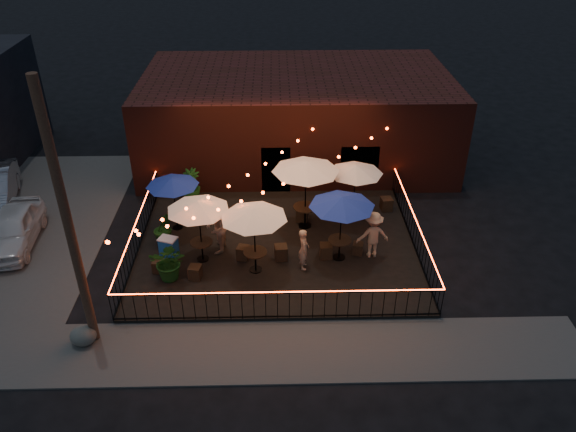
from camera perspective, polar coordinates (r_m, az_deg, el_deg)
name	(u,v)px	position (r m, az deg, el deg)	size (l,w,h in m)	color
ground	(277,282)	(19.08, -1.10, -6.67)	(110.00, 110.00, 0.00)	black
patio	(277,246)	(20.65, -1.14, -3.08)	(10.00, 8.00, 0.15)	black
sidewalk	(278,351)	(16.63, -1.02, -13.55)	(18.00, 2.50, 0.05)	#464441
brick_building	(296,116)	(26.86, 0.87, 10.13)	(14.00, 8.00, 4.00)	#3C1610
utility_pole	(68,225)	(15.61, -21.42, -0.86)	(0.26, 0.26, 8.00)	#3D2419
fence_front	(278,305)	(17.11, -1.07, -9.07)	(10.00, 0.04, 1.04)	black
fence_left	(138,235)	(20.93, -14.99, -1.83)	(0.04, 8.00, 1.04)	black
fence_right	(414,231)	(20.92, 12.67, -1.49)	(0.04, 8.00, 1.04)	black
festoon_lights	(246,192)	(19.13, -4.24, 2.41)	(10.02, 8.72, 1.32)	#EF3B0F
cafe_table_0	(198,206)	(18.90, -9.14, 0.98)	(2.55, 2.55, 2.37)	black
cafe_table_1	(172,182)	(20.98, -11.68, 3.36)	(2.32, 2.32, 2.15)	black
cafe_table_2	(254,214)	(18.11, -3.50, 0.20)	(2.69, 2.69, 2.46)	black
cafe_table_3	(306,167)	(20.43, 1.83, 4.99)	(2.58, 2.58, 2.77)	black
cafe_table_4	(342,202)	(18.78, 5.51, 1.39)	(2.34, 2.34, 2.48)	black
cafe_table_5	(356,170)	(21.32, 6.90, 4.67)	(2.23, 2.23, 2.30)	black
bistro_chair_0	(159,266)	(19.65, -13.01, -5.00)	(0.36, 0.36, 0.43)	black
bistro_chair_1	(195,272)	(19.10, -9.41, -5.67)	(0.40, 0.40, 0.47)	black
bistro_chair_2	(178,212)	(22.45, -11.15, 0.35)	(0.42, 0.42, 0.50)	black
bistro_chair_3	(202,216)	(22.15, -8.75, 0.00)	(0.34, 0.34, 0.40)	black
bistro_chair_4	(243,253)	(19.82, -4.57, -3.73)	(0.41, 0.41, 0.49)	black
bistro_chair_5	(281,252)	(19.74, -0.71, -3.71)	(0.43, 0.43, 0.51)	black
bistro_chair_6	(278,214)	(22.02, -1.07, 0.21)	(0.35, 0.35, 0.41)	black
bistro_chair_7	(302,215)	(21.87, 1.46, 0.13)	(0.43, 0.43, 0.51)	black
bistro_chair_8	(326,251)	(19.86, 3.88, -3.56)	(0.43, 0.43, 0.52)	black
bistro_chair_9	(358,248)	(20.17, 7.10, -3.29)	(0.35, 0.35, 0.42)	black
bistro_chair_10	(336,210)	(22.32, 4.90, 0.64)	(0.40, 0.40, 0.47)	black
bistro_chair_11	(386,204)	(22.92, 9.96, 1.21)	(0.44, 0.44, 0.52)	black
patron_a	(304,249)	(19.04, 1.61, -3.37)	(0.55, 0.36, 1.52)	#CFA38A
patron_b	(216,227)	(19.90, -7.34, -1.16)	(0.96, 0.75, 1.97)	#E2AD97
patron_c	(373,235)	(19.76, 8.63, -1.91)	(1.13, 0.65, 1.76)	#D9AD89
potted_shrub_a	(170,262)	(18.99, -11.92, -4.56)	(1.21, 1.05, 1.35)	#163B10
potted_shrub_b	(165,228)	(20.66, -12.43, -1.19)	(0.81, 0.65, 1.47)	#173B13
potted_shrub_c	(191,185)	(23.38, -9.84, 3.08)	(0.78, 0.78, 1.39)	#103C0F
cooler	(169,248)	(20.12, -12.01, -3.19)	(0.74, 0.64, 0.82)	blue
boulder	(83,336)	(17.67, -20.09, -11.35)	(0.83, 0.70, 0.65)	#4F4F4A
car_white	(13,229)	(22.86, -26.16, -1.17)	(1.59, 3.95, 1.34)	white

